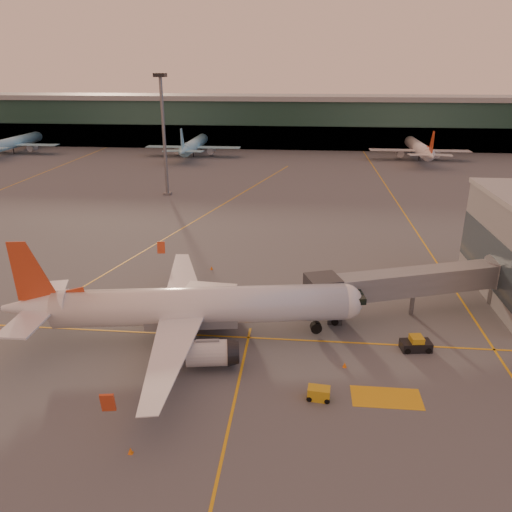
# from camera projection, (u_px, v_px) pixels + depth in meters

# --- Properties ---
(ground) EXTENTS (600.00, 600.00, 0.00)m
(ground) POSITION_uv_depth(u_px,v_px,m) (192.00, 361.00, 48.38)
(ground) COLOR #4C4F54
(ground) RESTS_ON ground
(taxi_markings) EXTENTS (100.12, 173.00, 0.01)m
(taxi_markings) POSITION_uv_depth(u_px,v_px,m) (205.00, 224.00, 90.44)
(taxi_markings) COLOR gold
(taxi_markings) RESTS_ON ground
(terminal) EXTENTS (400.00, 20.00, 17.60)m
(terminal) POSITION_uv_depth(u_px,v_px,m) (277.00, 121.00, 177.23)
(terminal) COLOR #19382D
(terminal) RESTS_ON ground
(mast_west_near) EXTENTS (2.40, 2.40, 25.60)m
(mast_west_near) POSITION_uv_depth(u_px,v_px,m) (163.00, 126.00, 106.34)
(mast_west_near) COLOR slate
(mast_west_near) RESTS_ON ground
(distant_aircraft_row) EXTENTS (290.00, 34.00, 13.00)m
(distant_aircraft_row) POSITION_uv_depth(u_px,v_px,m) (207.00, 156.00, 160.09)
(distant_aircraft_row) COLOR #87C9E2
(distant_aircraft_row) RESTS_ON ground
(main_airplane) EXTENTS (36.75, 33.30, 11.12)m
(main_airplane) POSITION_uv_depth(u_px,v_px,m) (190.00, 308.00, 51.14)
(main_airplane) COLOR white
(main_airplane) RESTS_ON ground
(jet_bridge) EXTENTS (25.67, 11.47, 5.61)m
(jet_bridge) POSITION_uv_depth(u_px,v_px,m) (425.00, 282.00, 56.61)
(jet_bridge) COLOR slate
(jet_bridge) RESTS_ON ground
(catering_truck) EXTENTS (5.60, 2.85, 4.22)m
(catering_truck) POSITION_uv_depth(u_px,v_px,m) (212.00, 302.00, 55.23)
(catering_truck) COLOR red
(catering_truck) RESTS_ON ground
(gpu_cart) EXTENTS (2.04, 1.34, 1.13)m
(gpu_cart) POSITION_uv_depth(u_px,v_px,m) (319.00, 394.00, 42.64)
(gpu_cart) COLOR gold
(gpu_cart) RESTS_ON ground
(pushback_tug) EXTENTS (3.16, 1.99, 1.53)m
(pushback_tug) POSITION_uv_depth(u_px,v_px,m) (416.00, 344.00, 50.07)
(pushback_tug) COLOR black
(pushback_tug) RESTS_ON ground
(cone_nose) EXTENTS (0.48, 0.48, 0.61)m
(cone_nose) POSITION_uv_depth(u_px,v_px,m) (404.00, 345.00, 50.62)
(cone_nose) COLOR orange
(cone_nose) RESTS_ON ground
(cone_wing_right) EXTENTS (0.40, 0.40, 0.50)m
(cone_wing_right) POSITION_uv_depth(u_px,v_px,m) (131.00, 451.00, 36.73)
(cone_wing_right) COLOR orange
(cone_wing_right) RESTS_ON ground
(cone_wing_left) EXTENTS (0.39, 0.39, 0.50)m
(cone_wing_left) POSITION_uv_depth(u_px,v_px,m) (212.00, 268.00, 70.23)
(cone_wing_left) COLOR orange
(cone_wing_left) RESTS_ON ground
(cone_fwd) EXTENTS (0.39, 0.39, 0.50)m
(cone_fwd) POSITION_uv_depth(u_px,v_px,m) (345.00, 365.00, 47.32)
(cone_fwd) COLOR orange
(cone_fwd) RESTS_ON ground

